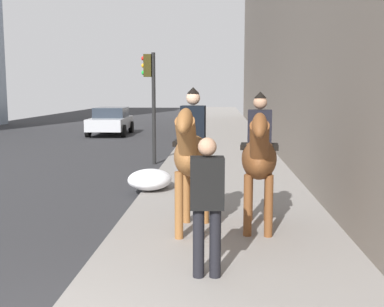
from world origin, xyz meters
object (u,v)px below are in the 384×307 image
at_px(mounted_horse_far, 259,156).
at_px(car_near_lane, 111,121).
at_px(pedestrian_greeting, 207,198).
at_px(mounted_horse_near, 192,153).
at_px(traffic_light_near_curb, 151,90).

height_order(mounted_horse_far, car_near_lane, mounted_horse_far).
height_order(mounted_horse_far, pedestrian_greeting, mounted_horse_far).
bearing_deg(mounted_horse_far, mounted_horse_near, -74.67).
bearing_deg(mounted_horse_near, pedestrian_greeting, 11.95).
xyz_separation_m(car_near_lane, traffic_light_near_curb, (-9.91, -3.57, 1.62)).
distance_m(mounted_horse_far, pedestrian_greeting, 2.20).
bearing_deg(mounted_horse_far, car_near_lane, -154.99).
relative_size(mounted_horse_far, car_near_lane, 0.52).
distance_m(mounted_horse_near, traffic_light_near_curb, 7.94).
relative_size(mounted_horse_near, pedestrian_greeting, 1.35).
height_order(pedestrian_greeting, traffic_light_near_curb, traffic_light_near_curb).
distance_m(mounted_horse_far, car_near_lane, 18.54).
relative_size(mounted_horse_far, pedestrian_greeting, 1.31).
distance_m(mounted_horse_far, traffic_light_near_curb, 8.07).
bearing_deg(pedestrian_greeting, traffic_light_near_curb, 8.90).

